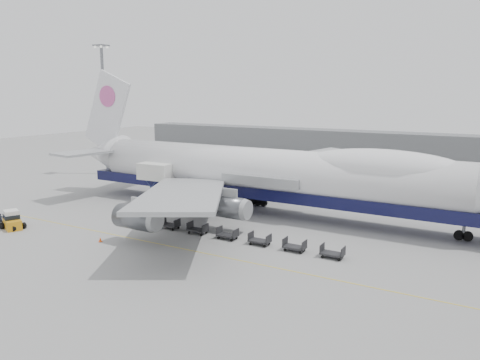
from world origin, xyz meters
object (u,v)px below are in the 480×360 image
Objects in this scene: airliner at (269,173)px; ground_worker at (1,220)px; baggage_tug at (12,221)px; catering_truck at (156,182)px.

airliner is 34.44m from ground_worker.
baggage_tug is 2.05× the size of ground_worker.
catering_truck is 1.78× the size of baggage_tug.
airliner is at bearing 10.43° from catering_truck.
catering_truck is 19.93m from baggage_tug.
baggage_tug is at bearing -114.53° from catering_truck.
ground_worker is at bearing -119.10° from catering_truck.
catering_truck is 3.66× the size of ground_worker.
baggage_tug is (-7.28, -18.39, -2.46)m from catering_truck.
baggage_tug reaches higher than ground_worker.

